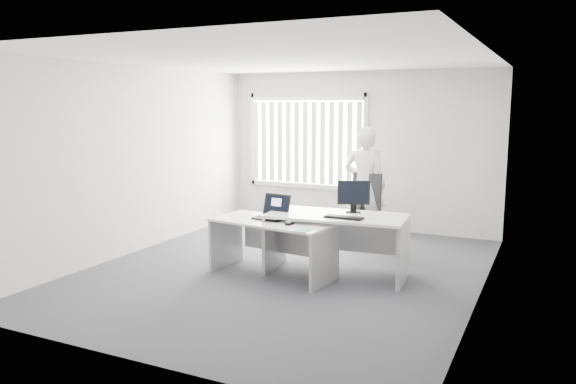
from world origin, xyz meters
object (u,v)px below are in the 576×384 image
at_px(desk_near, 273,236).
at_px(monitor, 354,197).
at_px(office_chair, 362,223).
at_px(laptop, 269,207).
at_px(desk_far, 336,232).
at_px(person, 365,185).

height_order(desk_near, monitor, monitor).
xyz_separation_m(office_chair, laptop, (-0.64, -1.96, 0.54)).
distance_m(desk_far, laptop, 0.93).
bearing_deg(desk_far, laptop, -166.27).
distance_m(desk_near, desk_far, 0.83).
bearing_deg(desk_near, laptop, 147.18).
xyz_separation_m(person, laptop, (-0.60, -2.18, -0.05)).
distance_m(office_chair, monitor, 1.64).
relative_size(desk_near, monitor, 3.97).
bearing_deg(desk_near, person, 84.49).
bearing_deg(desk_near, desk_far, 32.34).
relative_size(desk_far, person, 0.98).
height_order(person, laptop, person).
bearing_deg(desk_far, office_chair, 91.81).
bearing_deg(desk_far, desk_near, -160.03).
xyz_separation_m(desk_near, person, (0.52, 2.25, 0.41)).
bearing_deg(monitor, desk_near, -168.56).
bearing_deg(office_chair, desk_far, -78.76).
distance_m(desk_far, office_chair, 1.71).
distance_m(desk_near, monitor, 1.18).
distance_m(office_chair, laptop, 2.13).
xyz_separation_m(laptop, monitor, (0.99, 0.51, 0.14)).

